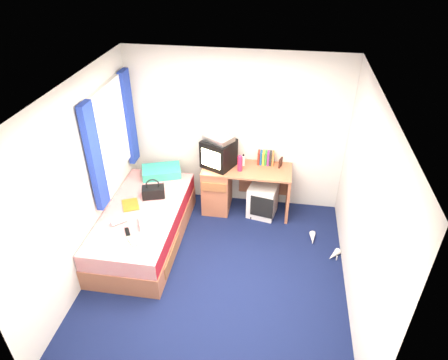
% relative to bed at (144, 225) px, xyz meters
% --- Properties ---
extents(ground, '(3.40, 3.40, 0.00)m').
position_rel_bed_xyz_m(ground, '(1.10, -0.49, -0.27)').
color(ground, '#0C1438').
rests_on(ground, ground).
extents(room_shell, '(3.40, 3.40, 3.40)m').
position_rel_bed_xyz_m(room_shell, '(1.10, -0.49, 1.18)').
color(room_shell, white).
rests_on(room_shell, ground).
extents(bed, '(1.01, 2.00, 0.54)m').
position_rel_bed_xyz_m(bed, '(0.00, 0.00, 0.00)').
color(bed, '#B26B4A').
rests_on(bed, ground).
extents(pillow, '(0.66, 0.53, 0.12)m').
position_rel_bed_xyz_m(pillow, '(0.02, 0.88, 0.33)').
color(pillow, '#1C77B6').
rests_on(pillow, bed).
extents(desk, '(1.30, 0.55, 0.75)m').
position_rel_bed_xyz_m(desk, '(1.04, 0.94, 0.14)').
color(desk, '#B26B4A').
rests_on(desk, ground).
extents(storage_cube, '(0.47, 0.47, 0.50)m').
position_rel_bed_xyz_m(storage_cube, '(1.57, 0.87, -0.02)').
color(storage_cube, silver).
rests_on(storage_cube, ground).
extents(crt_tv, '(0.54, 0.53, 0.42)m').
position_rel_bed_xyz_m(crt_tv, '(0.89, 0.94, 0.69)').
color(crt_tv, black).
rests_on(crt_tv, desk).
extents(vcr, '(0.48, 0.45, 0.07)m').
position_rel_bed_xyz_m(vcr, '(0.89, 0.95, 0.94)').
color(vcr, '#B0B0B2').
rests_on(vcr, crt_tv).
extents(book_row, '(0.24, 0.13, 0.20)m').
position_rel_bed_xyz_m(book_row, '(1.57, 1.11, 0.58)').
color(book_row, maroon).
rests_on(book_row, desk).
extents(picture_frame, '(0.06, 0.12, 0.14)m').
position_rel_bed_xyz_m(picture_frame, '(1.79, 1.06, 0.55)').
color(picture_frame, black).
rests_on(picture_frame, desk).
extents(pink_water_bottle, '(0.09, 0.09, 0.23)m').
position_rel_bed_xyz_m(pink_water_bottle, '(1.21, 0.86, 0.59)').
color(pink_water_bottle, '#F0214A').
rests_on(pink_water_bottle, desk).
extents(aerosol_can, '(0.06, 0.06, 0.16)m').
position_rel_bed_xyz_m(aerosol_can, '(1.24, 1.01, 0.56)').
color(aerosol_can, silver).
rests_on(aerosol_can, desk).
extents(handbag, '(0.35, 0.26, 0.29)m').
position_rel_bed_xyz_m(handbag, '(0.07, 0.31, 0.36)').
color(handbag, black).
rests_on(handbag, bed).
extents(towel, '(0.37, 0.34, 0.10)m').
position_rel_bed_xyz_m(towel, '(0.22, -0.27, 0.32)').
color(towel, silver).
rests_on(towel, bed).
extents(magazine, '(0.31, 0.34, 0.01)m').
position_rel_bed_xyz_m(magazine, '(-0.18, 0.07, 0.28)').
color(magazine, yellow).
rests_on(magazine, bed).
extents(water_bottle, '(0.19, 0.19, 0.07)m').
position_rel_bed_xyz_m(water_bottle, '(-0.19, -0.33, 0.31)').
color(water_bottle, silver).
rests_on(water_bottle, bed).
extents(colour_swatch_fan, '(0.19, 0.20, 0.01)m').
position_rel_bed_xyz_m(colour_swatch_fan, '(0.08, -0.63, 0.28)').
color(colour_swatch_fan, orange).
rests_on(colour_swatch_fan, bed).
extents(remote_control, '(0.12, 0.16, 0.02)m').
position_rel_bed_xyz_m(remote_control, '(-0.02, -0.48, 0.28)').
color(remote_control, black).
rests_on(remote_control, bed).
extents(window_assembly, '(0.11, 1.42, 1.40)m').
position_rel_bed_xyz_m(window_assembly, '(-0.45, 0.41, 1.15)').
color(window_assembly, silver).
rests_on(window_assembly, room_shell).
extents(white_heels, '(0.42, 0.52, 0.09)m').
position_rel_bed_xyz_m(white_heels, '(2.46, 0.20, -0.23)').
color(white_heels, silver).
rests_on(white_heels, ground).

